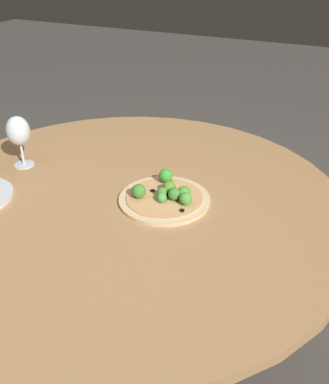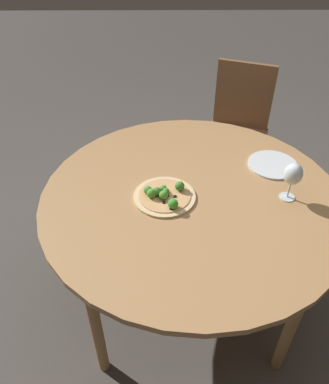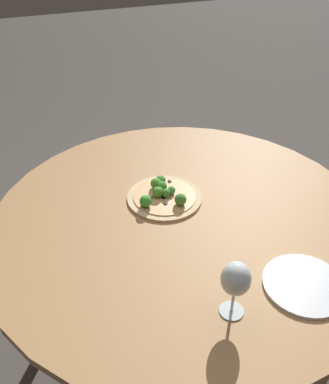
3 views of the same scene
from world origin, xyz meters
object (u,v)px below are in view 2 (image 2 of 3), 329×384
at_px(chair, 237,128).
at_px(pizza, 164,195).
at_px(wine_glass, 293,175).
at_px(plate_near, 273,165).

bearing_deg(chair, pizza, -95.31).
height_order(chair, wine_glass, same).
bearing_deg(plate_near, pizza, -65.81).
height_order(pizza, wine_glass, wine_glass).
relative_size(chair, plate_near, 3.81).
relative_size(pizza, wine_glass, 1.54).
xyz_separation_m(chair, wine_glass, (0.99, 0.03, 0.36)).
bearing_deg(pizza, chair, 153.44).
distance_m(chair, pizza, 1.14).
bearing_deg(plate_near, chair, -178.09).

